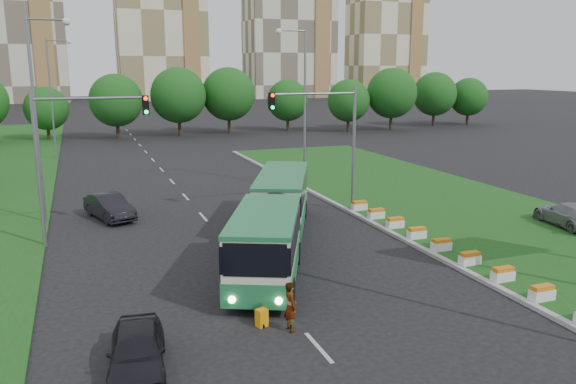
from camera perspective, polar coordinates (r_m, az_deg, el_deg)
name	(u,v)px	position (r m, az deg, el deg)	size (l,w,h in m)	color
ground	(326,275)	(25.54, 3.89, -8.44)	(360.00, 360.00, 0.00)	black
grass_median	(456,208)	(38.60, 16.66, -1.60)	(14.00, 60.00, 0.15)	#154B16
median_kerb	(362,218)	(34.91, 7.52, -2.61)	(0.30, 60.00, 0.18)	#9C9C9C
lane_markings	(181,191)	(43.22, -10.85, 0.07)	(0.20, 100.00, 0.01)	#A7A8A1
flower_planters	(441,245)	(29.29, 15.31, -5.17)	(1.10, 18.10, 0.60)	white
traffic_mast_median	(331,130)	(35.15, 4.38, 6.29)	(5.76, 0.32, 8.00)	gray
traffic_mast_left	(70,143)	(30.90, -21.26, 4.64)	(5.76, 0.32, 8.00)	gray
street_lamps	(207,124)	(32.58, -8.20, 6.87)	(36.00, 60.00, 12.00)	gray
tree_line	(228,102)	(79.37, -6.07, 9.05)	(120.00, 8.00, 9.00)	#144D14
apartment_tower_cwest	(6,3)	(173.16, -26.70, 16.78)	(28.00, 15.00, 52.00)	beige
apartment_tower_ceast	(160,12)	(174.21, -12.88, 17.38)	(25.00, 15.00, 50.00)	beige
apartment_tower_east	(289,22)	(184.13, 0.12, 16.93)	(27.00, 15.00, 47.00)	beige
midrise_east	(386,35)	(198.97, 9.95, 15.40)	(24.00, 14.00, 40.00)	beige
articulated_bus	(269,217)	(28.61, -1.91, -2.54)	(2.63, 16.85, 2.77)	beige
car_left_near	(137,351)	(18.28, -15.09, -15.30)	(1.68, 4.18, 1.43)	black
car_left_far	(109,207)	(36.29, -17.69, -1.43)	(1.61, 4.62, 1.52)	black
car_median	(569,214)	(36.29, 26.65, -2.04)	(1.95, 4.80, 1.39)	gray
pedestrian	(290,306)	(20.13, 0.25, -11.55)	(0.66, 0.43, 1.81)	gray
shopping_trolley	(262,318)	(20.68, -2.68, -12.66)	(0.38, 0.40, 0.65)	orange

